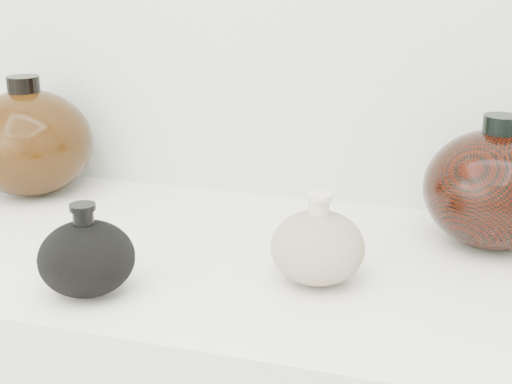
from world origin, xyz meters
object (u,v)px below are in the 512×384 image
(black_gourd_vase, at_px, (87,257))
(left_round_pot, at_px, (29,142))
(cream_gourd_vase, at_px, (318,246))
(right_round_pot, at_px, (494,189))

(black_gourd_vase, relative_size, left_round_pot, 0.48)
(cream_gourd_vase, xyz_separation_m, left_round_pot, (-0.54, 0.20, 0.04))
(black_gourd_vase, xyz_separation_m, right_round_pot, (0.46, 0.30, 0.04))
(right_round_pot, bearing_deg, left_round_pot, 179.13)
(black_gourd_vase, distance_m, right_round_pot, 0.55)
(black_gourd_vase, xyz_separation_m, left_round_pot, (-0.28, 0.31, 0.04))
(cream_gourd_vase, bearing_deg, black_gourd_vase, -156.66)
(cream_gourd_vase, bearing_deg, left_round_pot, 159.90)
(black_gourd_vase, bearing_deg, left_round_pot, 132.16)
(cream_gourd_vase, distance_m, right_round_pot, 0.28)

